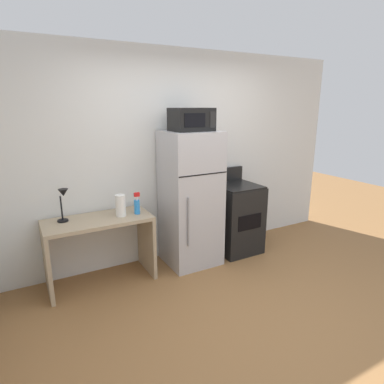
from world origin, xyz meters
TOP-DOWN VIEW (x-y plane):
  - ground_plane at (0.00, 0.00)m, footprint 12.00×12.00m
  - wall_back_white at (0.00, 1.70)m, footprint 5.00×0.10m
  - desk at (-1.11, 1.37)m, footprint 1.14×0.52m
  - desk_lamp at (-1.43, 1.45)m, footprint 0.14×0.12m
  - paper_towel_roll at (-0.87, 1.33)m, footprint 0.11×0.11m
  - spray_bottle at (-0.68, 1.32)m, footprint 0.06×0.06m
  - refrigerator at (0.01, 1.33)m, footprint 0.63×0.63m
  - microwave at (0.01, 1.31)m, footprint 0.46×0.35m
  - oven_range at (0.70, 1.33)m, footprint 0.56×0.61m

SIDE VIEW (x-z plane):
  - ground_plane at x=0.00m, z-range 0.00..0.00m
  - oven_range at x=0.70m, z-range -0.08..1.02m
  - desk at x=-1.11m, z-range 0.15..0.90m
  - refrigerator at x=0.01m, z-range 0.00..1.65m
  - spray_bottle at x=-0.68m, z-range 0.72..0.97m
  - paper_towel_roll at x=-0.87m, z-range 0.75..0.99m
  - desk_lamp at x=-1.43m, z-range 0.81..1.17m
  - wall_back_white at x=0.00m, z-range 0.00..2.60m
  - microwave at x=0.01m, z-range 1.65..1.91m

